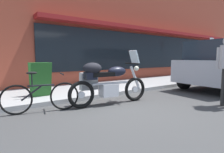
# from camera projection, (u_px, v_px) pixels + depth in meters

# --- Properties ---
(ground_plane) EXTENTS (80.00, 80.00, 0.00)m
(ground_plane) POSITION_uv_depth(u_px,v_px,m) (127.00, 108.00, 4.43)
(ground_plane) COLOR #3B3B3B
(storefront_building) EXTENTS (19.19, 0.90, 6.54)m
(storefront_building) POSITION_uv_depth(u_px,v_px,m) (156.00, 23.00, 10.58)
(storefront_building) COLOR brown
(storefront_building) RESTS_ON ground_plane
(sidewalk_curb) EXTENTS (30.00, 2.49, 0.12)m
(sidewalk_curb) POSITION_uv_depth(u_px,v_px,m) (208.00, 76.00, 11.78)
(sidewalk_curb) COLOR #969696
(sidewalk_curb) RESTS_ON ground_plane
(touring_motorcycle) EXTENTS (2.24, 0.82, 1.41)m
(touring_motorcycle) POSITION_uv_depth(u_px,v_px,m) (105.00, 81.00, 4.73)
(touring_motorcycle) COLOR black
(touring_motorcycle) RESTS_ON ground_plane
(parked_bicycle) EXTENTS (1.62, 0.54, 0.91)m
(parked_bicycle) POSITION_uv_depth(u_px,v_px,m) (41.00, 96.00, 4.08)
(parked_bicycle) COLOR black
(parked_bicycle) RESTS_ON ground_plane
(sandwich_board_sign) EXTENTS (0.55, 0.42, 0.95)m
(sandwich_board_sign) POSITION_uv_depth(u_px,v_px,m) (40.00, 79.00, 5.21)
(sandwich_board_sign) COLOR #1E511E
(sandwich_board_sign) RESTS_ON sidewalk_curb
(parking_sign_pole) EXTENTS (0.44, 0.07, 2.25)m
(parking_sign_pole) POSITION_uv_depth(u_px,v_px,m) (211.00, 53.00, 10.64)
(parking_sign_pole) COLOR #59595B
(parking_sign_pole) RESTS_ON sidewalk_curb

